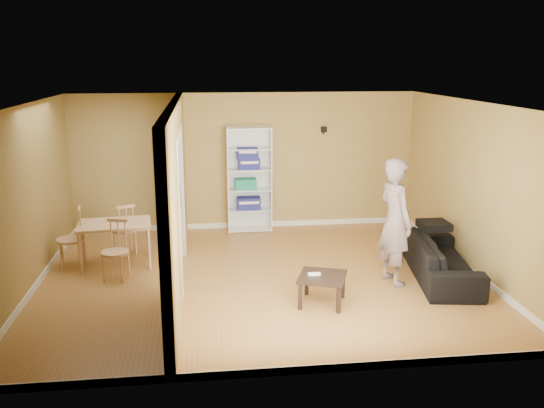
# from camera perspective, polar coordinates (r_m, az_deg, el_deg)

# --- Properties ---
(room_shell) EXTENTS (6.50, 6.50, 6.50)m
(room_shell) POSITION_cam_1_polar(r_m,az_deg,el_deg) (8.33, -1.20, 0.96)
(room_shell) COLOR #AC6D3F
(room_shell) RESTS_ON ground
(partition) EXTENTS (0.22, 5.50, 2.60)m
(partition) POSITION_cam_1_polar(r_m,az_deg,el_deg) (8.30, -9.47, 0.72)
(partition) COLOR #A5823F
(partition) RESTS_ON ground
(wall_speaker) EXTENTS (0.10, 0.10, 0.10)m
(wall_speaker) POSITION_cam_1_polar(r_m,az_deg,el_deg) (11.08, 5.17, 7.37)
(wall_speaker) COLOR black
(wall_speaker) RESTS_ON room_shell
(sofa) EXTENTS (2.14, 1.18, 0.77)m
(sofa) POSITION_cam_1_polar(r_m,az_deg,el_deg) (8.98, 16.51, -4.72)
(sofa) COLOR black
(sofa) RESTS_ON ground
(person) EXTENTS (0.92, 0.80, 2.18)m
(person) POSITION_cam_1_polar(r_m,az_deg,el_deg) (8.43, 12.15, -0.67)
(person) COLOR slate
(person) RESTS_ON ground
(bookshelf) EXTENTS (0.84, 0.37, 1.98)m
(bookshelf) POSITION_cam_1_polar(r_m,az_deg,el_deg) (10.93, -2.29, 2.50)
(bookshelf) COLOR white
(bookshelf) RESTS_ON ground
(paper_box_navy_a) EXTENTS (0.44, 0.29, 0.23)m
(paper_box_navy_a) POSITION_cam_1_polar(r_m,az_deg,el_deg) (10.98, -2.33, 0.09)
(paper_box_navy_a) COLOR navy
(paper_box_navy_a) RESTS_ON bookshelf
(paper_box_teal) EXTENTS (0.40, 0.26, 0.20)m
(paper_box_teal) POSITION_cam_1_polar(r_m,az_deg,el_deg) (10.89, -2.63, 2.01)
(paper_box_teal) COLOR #258A66
(paper_box_teal) RESTS_ON bookshelf
(paper_box_navy_b) EXTENTS (0.39, 0.25, 0.20)m
(paper_box_navy_b) POSITION_cam_1_polar(r_m,az_deg,el_deg) (10.82, -2.28, 4.02)
(paper_box_navy_b) COLOR navy
(paper_box_navy_b) RESTS_ON bookshelf
(paper_box_navy_c) EXTENTS (0.39, 0.25, 0.20)m
(paper_box_navy_c) POSITION_cam_1_polar(r_m,az_deg,el_deg) (10.79, -2.46, 5.06)
(paper_box_navy_c) COLOR navy
(paper_box_navy_c) RESTS_ON bookshelf
(coffee_table) EXTENTS (0.60, 0.60, 0.40)m
(coffee_table) POSITION_cam_1_polar(r_m,az_deg,el_deg) (7.77, 5.00, -7.48)
(coffee_table) COLOR black
(coffee_table) RESTS_ON ground
(game_controller) EXTENTS (0.17, 0.04, 0.03)m
(game_controller) POSITION_cam_1_polar(r_m,az_deg,el_deg) (7.75, 4.21, -6.93)
(game_controller) COLOR white
(game_controller) RESTS_ON coffee_table
(dining_table) EXTENTS (1.12, 0.75, 0.70)m
(dining_table) POSITION_cam_1_polar(r_m,az_deg,el_deg) (9.41, -15.34, -2.27)
(dining_table) COLOR tan
(dining_table) RESTS_ON ground
(chair_left) EXTENTS (0.51, 0.51, 0.96)m
(chair_left) POSITION_cam_1_polar(r_m,az_deg,el_deg) (9.57, -19.36, -3.20)
(chair_left) COLOR #D5BB8B
(chair_left) RESTS_ON ground
(chair_near) EXTENTS (0.50, 0.50, 0.90)m
(chair_near) POSITION_cam_1_polar(r_m,az_deg,el_deg) (8.85, -15.29, -4.48)
(chair_near) COLOR tan
(chair_near) RESTS_ON ground
(chair_far) EXTENTS (0.54, 0.54, 0.88)m
(chair_far) POSITION_cam_1_polar(r_m,az_deg,el_deg) (9.97, -14.42, -2.37)
(chair_far) COLOR tan
(chair_far) RESTS_ON ground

